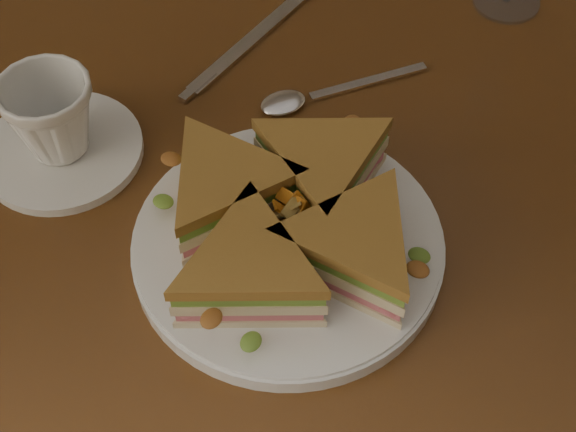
% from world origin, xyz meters
% --- Properties ---
extents(table, '(1.20, 0.80, 0.75)m').
position_xyz_m(table, '(0.00, 0.00, 0.65)').
color(table, '#3B200D').
rests_on(table, ground).
extents(plate, '(0.27, 0.27, 0.02)m').
position_xyz_m(plate, '(-0.03, -0.07, 0.76)').
color(plate, silver).
rests_on(plate, table).
extents(sandwich_wedges, '(0.30, 0.30, 0.06)m').
position_xyz_m(sandwich_wedges, '(-0.03, -0.07, 0.80)').
color(sandwich_wedges, beige).
rests_on(sandwich_wedges, plate).
extents(crisps_mound, '(0.09, 0.09, 0.05)m').
position_xyz_m(crisps_mound, '(-0.03, -0.07, 0.79)').
color(crisps_mound, orange).
rests_on(crisps_mound, plate).
extents(spoon, '(0.18, 0.04, 0.01)m').
position_xyz_m(spoon, '(0.07, 0.09, 0.75)').
color(spoon, silver).
rests_on(spoon, table).
extents(knife, '(0.20, 0.11, 0.00)m').
position_xyz_m(knife, '(0.05, 0.19, 0.75)').
color(knife, silver).
rests_on(knife, table).
extents(saucer, '(0.15, 0.15, 0.01)m').
position_xyz_m(saucer, '(-0.17, 0.13, 0.76)').
color(saucer, silver).
rests_on(saucer, table).
extents(coffee_cup, '(0.09, 0.09, 0.08)m').
position_xyz_m(coffee_cup, '(-0.17, 0.13, 0.80)').
color(coffee_cup, silver).
rests_on(coffee_cup, saucer).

